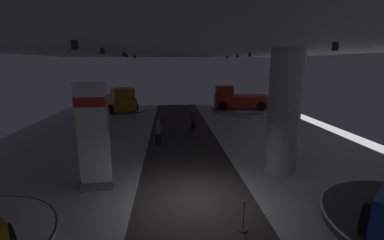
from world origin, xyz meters
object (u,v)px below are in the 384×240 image
at_px(column_right, 284,112).
at_px(display_platform_deep_left, 119,110).
at_px(display_platform_deep_right, 240,110).
at_px(visitor_walking_far, 193,118).
at_px(pickup_truck_deep_right, 237,99).
at_px(brand_sign_pylon, 94,136).
at_px(visitor_walking_near, 158,131).
at_px(pickup_truck_deep_left, 120,101).

xyz_separation_m(column_right, display_platform_deep_left, (-10.13, 15.73, -2.61)).
bearing_deg(display_platform_deep_right, display_platform_deep_left, 175.09).
bearing_deg(visitor_walking_far, pickup_truck_deep_right, 53.84).
xyz_separation_m(column_right, brand_sign_pylon, (-7.96, -0.98, -0.59)).
bearing_deg(visitor_walking_far, brand_sign_pylon, -118.35).
height_order(brand_sign_pylon, display_platform_deep_right, brand_sign_pylon).
relative_size(pickup_truck_deep_right, visitor_walking_far, 3.46).
distance_m(brand_sign_pylon, visitor_walking_near, 5.83).
distance_m(brand_sign_pylon, display_platform_deep_right, 18.76).
relative_size(brand_sign_pylon, visitor_walking_near, 2.63).
distance_m(display_platform_deep_right, visitor_walking_far, 8.99).
bearing_deg(display_platform_deep_left, visitor_walking_far, -50.06).
height_order(display_platform_deep_left, pickup_truck_deep_left, pickup_truck_deep_left).
relative_size(brand_sign_pylon, display_platform_deep_left, 0.74).
relative_size(pickup_truck_deep_left, visitor_walking_far, 3.58).
relative_size(display_platform_deep_left, pickup_truck_deep_left, 1.00).
bearing_deg(brand_sign_pylon, visitor_walking_near, 67.00).
relative_size(column_right, pickup_truck_deep_right, 1.00).
distance_m(pickup_truck_deep_right, display_platform_deep_left, 12.10).
bearing_deg(display_platform_deep_right, pickup_truck_deep_right, 173.85).
xyz_separation_m(visitor_walking_near, visitor_walking_far, (2.41, 3.35, 0.00)).
bearing_deg(visitor_walking_near, visitor_walking_far, 54.25).
relative_size(display_platform_deep_right, display_platform_deep_left, 1.05).
xyz_separation_m(display_platform_deep_right, visitor_walking_near, (-7.92, -10.42, 0.72)).
distance_m(display_platform_deep_right, pickup_truck_deep_right, 1.13).
bearing_deg(pickup_truck_deep_left, column_right, -57.07).
height_order(column_right, pickup_truck_deep_left, column_right).
relative_size(brand_sign_pylon, pickup_truck_deep_left, 0.73).
bearing_deg(pickup_truck_deep_left, display_platform_deep_right, -3.59).
height_order(pickup_truck_deep_right, display_platform_deep_left, pickup_truck_deep_right).
distance_m(pickup_truck_deep_right, visitor_walking_near, 12.93).
xyz_separation_m(display_platform_deep_right, pickup_truck_deep_right, (-0.32, 0.03, 1.08)).
bearing_deg(visitor_walking_near, display_platform_deep_left, 110.97).
bearing_deg(column_right, pickup_truck_deep_right, 82.77).
height_order(display_platform_deep_right, visitor_walking_far, visitor_walking_far).
height_order(display_platform_deep_left, visitor_walking_far, visitor_walking_far).
height_order(display_platform_deep_right, display_platform_deep_left, display_platform_deep_right).
height_order(column_right, display_platform_deep_right, column_right).
distance_m(visitor_walking_near, visitor_walking_far, 4.12).
height_order(brand_sign_pylon, pickup_truck_deep_right, brand_sign_pylon).
relative_size(display_platform_deep_left, visitor_walking_far, 3.57).
xyz_separation_m(column_right, pickup_truck_deep_right, (1.87, 14.71, -1.48)).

